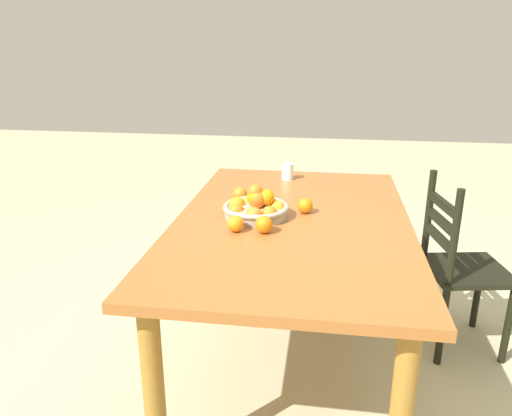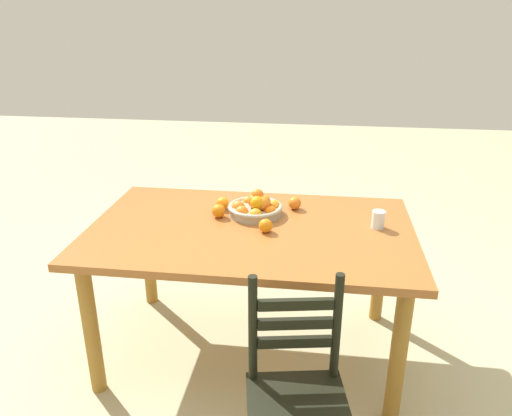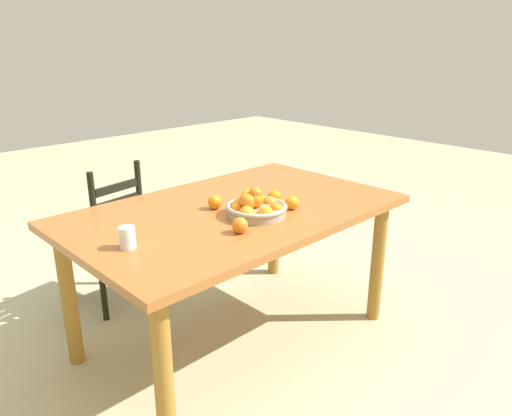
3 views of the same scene
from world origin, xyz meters
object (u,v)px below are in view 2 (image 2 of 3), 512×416
object	(u,v)px
chair_near_window	(297,398)
orange_loose_2	(295,203)
drinking_glass	(378,219)
fruit_bowl	(257,207)
orange_loose_1	(219,211)
orange_loose_0	(223,203)
orange_loose_3	(266,226)
dining_table	(251,244)

from	to	relation	value
chair_near_window	orange_loose_2	bearing A→B (deg)	84.33
orange_loose_2	drinking_glass	bearing A→B (deg)	155.88
fruit_bowl	orange_loose_2	world-z (taller)	fruit_bowl
drinking_glass	orange_loose_1	bearing A→B (deg)	-1.71
orange_loose_1	drinking_glass	xyz separation A→B (m)	(-0.84, 0.03, 0.01)
orange_loose_0	orange_loose_2	size ratio (longest dim) A/B	0.97
orange_loose_0	orange_loose_3	world-z (taller)	same
drinking_glass	dining_table	bearing A→B (deg)	6.98
orange_loose_1	orange_loose_0	bearing A→B (deg)	-89.13
dining_table	chair_near_window	xyz separation A→B (m)	(-0.30, 0.83, -0.24)
orange_loose_1	chair_near_window	bearing A→B (deg)	117.64
orange_loose_0	drinking_glass	bearing A→B (deg)	170.32
chair_near_window	orange_loose_1	xyz separation A→B (m)	(0.49, -0.93, 0.37)
orange_loose_0	drinking_glass	xyz separation A→B (m)	(-0.85, 0.14, 0.01)
fruit_bowl	orange_loose_3	size ratio (longest dim) A/B	4.24
orange_loose_1	drinking_glass	size ratio (longest dim) A/B	0.80
chair_near_window	fruit_bowl	xyz separation A→B (m)	(0.29, -0.99, 0.38)
fruit_bowl	orange_loose_2	distance (m)	0.23
fruit_bowl	chair_near_window	bearing A→B (deg)	106.16
orange_loose_2	orange_loose_3	xyz separation A→B (m)	(0.13, 0.33, -0.00)
fruit_bowl	orange_loose_3	distance (m)	0.23
fruit_bowl	drinking_glass	world-z (taller)	fruit_bowl
orange_loose_3	drinking_glass	distance (m)	0.58
drinking_glass	orange_loose_2	bearing A→B (deg)	-24.12
fruit_bowl	orange_loose_3	world-z (taller)	fruit_bowl
dining_table	drinking_glass	distance (m)	0.67
fruit_bowl	drinking_glass	xyz separation A→B (m)	(-0.64, 0.09, -0.00)
orange_loose_0	orange_loose_3	xyz separation A→B (m)	(-0.28, 0.28, 0.00)
fruit_bowl	orange_loose_1	world-z (taller)	fruit_bowl
chair_near_window	fruit_bowl	distance (m)	1.10
orange_loose_2	orange_loose_1	bearing A→B (deg)	23.29
chair_near_window	orange_loose_2	world-z (taller)	chair_near_window
orange_loose_2	drinking_glass	size ratio (longest dim) A/B	0.78
orange_loose_0	fruit_bowl	bearing A→B (deg)	163.76
dining_table	orange_loose_0	world-z (taller)	orange_loose_0
orange_loose_0	orange_loose_2	distance (m)	0.41
orange_loose_3	chair_near_window	bearing A→B (deg)	105.37
dining_table	orange_loose_0	size ratio (longest dim) A/B	23.88
chair_near_window	orange_loose_1	world-z (taller)	chair_near_window
chair_near_window	orange_loose_3	size ratio (longest dim) A/B	12.87
orange_loose_3	orange_loose_0	bearing A→B (deg)	-44.87
orange_loose_0	drinking_glass	distance (m)	0.86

